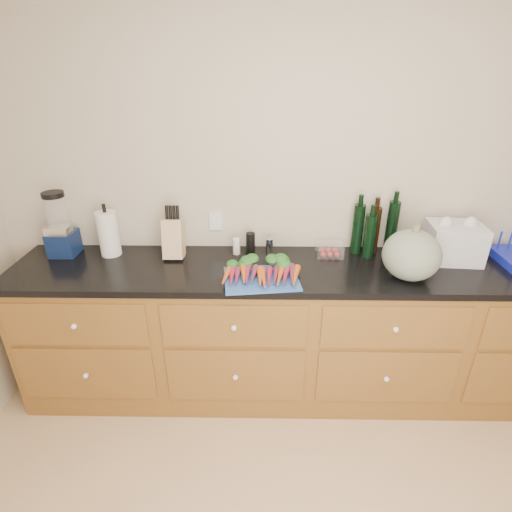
{
  "coord_description": "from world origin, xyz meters",
  "views": [
    {
      "loc": [
        -0.3,
        -0.85,
        2.05
      ],
      "look_at": [
        -0.33,
        1.2,
        1.06
      ],
      "focal_mm": 28.0,
      "sensor_mm": 36.0,
      "label": 1
    }
  ],
  "objects_px": {
    "squash": "(412,255)",
    "knife_block": "(174,238)",
    "cutting_board": "(261,279)",
    "blender_appliance": "(60,228)",
    "paper_towel": "(108,234)",
    "tomato_box": "(329,250)",
    "carrots": "(261,271)"
  },
  "relations": [
    {
      "from": "squash",
      "to": "knife_block",
      "type": "xyz_separation_m",
      "value": [
        -1.39,
        0.26,
        -0.02
      ]
    },
    {
      "from": "cutting_board",
      "to": "blender_appliance",
      "type": "distance_m",
      "value": 1.31
    },
    {
      "from": "paper_towel",
      "to": "cutting_board",
      "type": "bearing_deg",
      "value": -18.34
    },
    {
      "from": "squash",
      "to": "tomato_box",
      "type": "distance_m",
      "value": 0.51
    },
    {
      "from": "knife_block",
      "to": "cutting_board",
      "type": "bearing_deg",
      "value": -28.6
    },
    {
      "from": "squash",
      "to": "paper_towel",
      "type": "bearing_deg",
      "value": 171.07
    },
    {
      "from": "carrots",
      "to": "knife_block",
      "type": "xyz_separation_m",
      "value": [
        -0.55,
        0.27,
        0.09
      ]
    },
    {
      "from": "tomato_box",
      "to": "squash",
      "type": "bearing_deg",
      "value": -35.88
    },
    {
      "from": "cutting_board",
      "to": "paper_towel",
      "type": "relative_size",
      "value": 1.46
    },
    {
      "from": "cutting_board",
      "to": "squash",
      "type": "xyz_separation_m",
      "value": [
        0.84,
        0.04,
        0.14
      ]
    },
    {
      "from": "carrots",
      "to": "tomato_box",
      "type": "bearing_deg",
      "value": 34.28
    },
    {
      "from": "cutting_board",
      "to": "paper_towel",
      "type": "distance_m",
      "value": 1.03
    },
    {
      "from": "paper_towel",
      "to": "tomato_box",
      "type": "xyz_separation_m",
      "value": [
        1.4,
        0.01,
        -0.1
      ]
    },
    {
      "from": "paper_towel",
      "to": "tomato_box",
      "type": "distance_m",
      "value": 1.4
    },
    {
      "from": "blender_appliance",
      "to": "paper_towel",
      "type": "distance_m",
      "value": 0.3
    },
    {
      "from": "squash",
      "to": "blender_appliance",
      "type": "relative_size",
      "value": 0.78
    },
    {
      "from": "squash",
      "to": "tomato_box",
      "type": "relative_size",
      "value": 1.95
    },
    {
      "from": "paper_towel",
      "to": "knife_block",
      "type": "relative_size",
      "value": 1.17
    },
    {
      "from": "squash",
      "to": "blender_appliance",
      "type": "bearing_deg",
      "value": 172.38
    },
    {
      "from": "carrots",
      "to": "tomato_box",
      "type": "xyz_separation_m",
      "value": [
        0.43,
        0.3,
        0.0
      ]
    },
    {
      "from": "blender_appliance",
      "to": "tomato_box",
      "type": "xyz_separation_m",
      "value": [
        1.7,
        0.01,
        -0.14
      ]
    },
    {
      "from": "paper_towel",
      "to": "tomato_box",
      "type": "height_order",
      "value": "paper_towel"
    },
    {
      "from": "tomato_box",
      "to": "paper_towel",
      "type": "bearing_deg",
      "value": -179.59
    },
    {
      "from": "paper_towel",
      "to": "blender_appliance",
      "type": "bearing_deg",
      "value": -179.57
    },
    {
      "from": "carrots",
      "to": "paper_towel",
      "type": "relative_size",
      "value": 1.53
    },
    {
      "from": "blender_appliance",
      "to": "carrots",
      "type": "bearing_deg",
      "value": -12.67
    },
    {
      "from": "cutting_board",
      "to": "squash",
      "type": "height_order",
      "value": "squash"
    },
    {
      "from": "carrots",
      "to": "squash",
      "type": "height_order",
      "value": "squash"
    },
    {
      "from": "cutting_board",
      "to": "squash",
      "type": "bearing_deg",
      "value": 2.47
    },
    {
      "from": "carrots",
      "to": "blender_appliance",
      "type": "relative_size",
      "value": 1.06
    },
    {
      "from": "tomato_box",
      "to": "carrots",
      "type": "bearing_deg",
      "value": -145.72
    },
    {
      "from": "squash",
      "to": "knife_block",
      "type": "bearing_deg",
      "value": 169.26
    }
  ]
}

